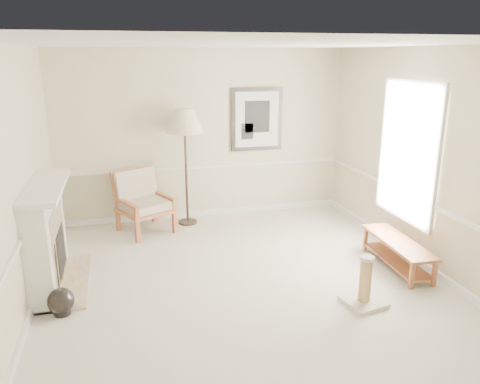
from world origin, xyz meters
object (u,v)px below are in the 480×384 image
Objects in this scene: armchair at (142,199)px; floor_lamp at (185,124)px; floor_vase at (61,302)px; scratching_post at (365,290)px; bench at (398,249)px.

floor_lamp is at bearing -15.06° from armchair.
floor_vase is 1.42× the size of scratching_post.
armchair is 0.54× the size of floor_lamp.
scratching_post is (1.59, -3.23, -1.52)m from floor_lamp.
floor_vase is 0.81× the size of armchair.
scratching_post reaches higher than bench.
scratching_post is at bearing -10.75° from floor_vase.
scratching_post is at bearing -139.20° from bench.
floor_vase is 3.43m from scratching_post.
floor_lamp is 3.23× the size of scratching_post.
floor_lamp reaches higher than bench.
bench is at bearing -44.01° from floor_lamp.
scratching_post is (-0.93, -0.80, -0.07)m from bench.
armchair is at bearing 127.24° from scratching_post.
bench is (3.27, -2.29, -0.28)m from armchair.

